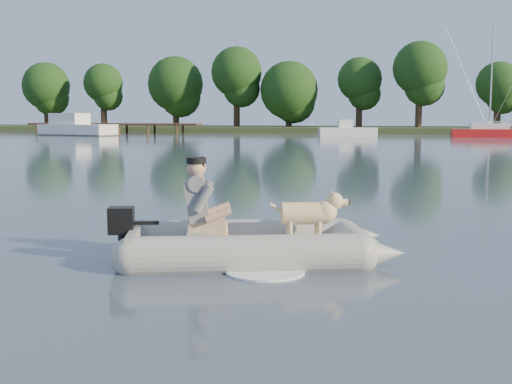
% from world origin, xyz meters
% --- Properties ---
extents(water, '(160.00, 160.00, 0.00)m').
position_xyz_m(water, '(0.00, 0.00, 0.00)').
color(water, slate).
rests_on(water, ground).
extents(shore_bank, '(160.00, 12.00, 0.70)m').
position_xyz_m(shore_bank, '(0.00, 62.00, 0.25)').
color(shore_bank, '#47512D').
rests_on(shore_bank, water).
extents(dock, '(18.00, 2.00, 1.04)m').
position_xyz_m(dock, '(-26.00, 52.00, 0.52)').
color(dock, '#4C331E').
rests_on(dock, water).
extents(treeline, '(92.76, 7.35, 9.27)m').
position_xyz_m(treeline, '(7.90, 61.06, 5.25)').
color(treeline, '#332316').
rests_on(treeline, shore_bank).
extents(dinghy, '(5.95, 5.18, 1.44)m').
position_xyz_m(dinghy, '(0.56, 0.71, 0.62)').
color(dinghy, gray).
rests_on(dinghy, water).
extents(man, '(0.92, 0.85, 1.13)m').
position_xyz_m(man, '(-0.15, 0.54, 0.81)').
color(man, slate).
rests_on(man, dinghy).
extents(dog, '(1.03, 0.63, 0.65)m').
position_xyz_m(dog, '(1.19, 0.97, 0.54)').
color(dog, tan).
rests_on(dog, dinghy).
extents(outboard_motor, '(0.51, 0.42, 0.82)m').
position_xyz_m(outboard_motor, '(-1.10, 0.19, 0.33)').
color(outboard_motor, black).
rests_on(outboard_motor, dinghy).
extents(cabin_cruiser, '(8.18, 4.63, 2.39)m').
position_xyz_m(cabin_cruiser, '(-26.69, 45.95, 1.01)').
color(cabin_cruiser, white).
rests_on(cabin_cruiser, water).
extents(motorboat, '(5.40, 3.09, 2.15)m').
position_xyz_m(motorboat, '(-2.43, 48.59, 0.98)').
color(motorboat, white).
rests_on(motorboat, water).
extents(sailboat, '(7.00, 2.24, 9.56)m').
position_xyz_m(sailboat, '(9.65, 49.44, 0.42)').
color(sailboat, red).
rests_on(sailboat, water).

